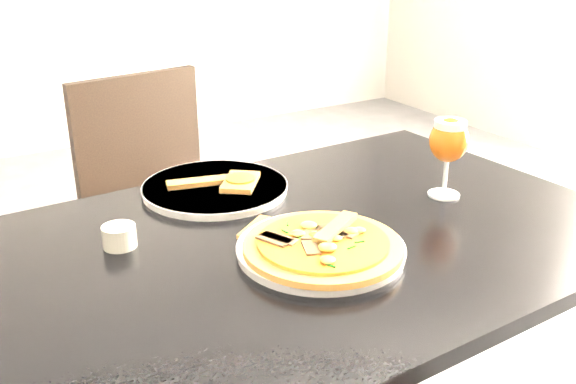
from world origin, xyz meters
TOP-DOWN VIEW (x-y plane):
  - dining_table at (-0.22, -0.11)m, footprint 1.23×0.85m
  - chair_far at (-0.25, 0.63)m, footprint 0.47×0.47m
  - plate_main at (-0.25, -0.19)m, footprint 0.36×0.36m
  - pizza at (-0.26, -0.20)m, footprint 0.28×0.28m
  - plate_second at (-0.29, 0.17)m, footprint 0.37×0.37m
  - crust_scraps at (-0.27, 0.15)m, footprint 0.21×0.14m
  - loose_crust at (-0.31, -0.04)m, footprint 0.09×0.08m
  - sauce_cup at (-0.55, 0.02)m, footprint 0.06×0.06m
  - beer_glass at (0.12, -0.10)m, footprint 0.08×0.08m

SIDE VIEW (x-z plane):
  - chair_far at x=-0.25m, z-range 0.05..0.94m
  - dining_table at x=-0.22m, z-range 0.28..1.03m
  - loose_crust at x=-0.31m, z-range 0.75..0.76m
  - plate_main at x=-0.25m, z-range 0.75..0.77m
  - plate_second at x=-0.29m, z-range 0.75..0.77m
  - sauce_cup at x=-0.55m, z-range 0.75..0.79m
  - crust_scraps at x=-0.27m, z-range 0.77..0.78m
  - pizza at x=-0.26m, z-range 0.76..0.79m
  - beer_glass at x=0.12m, z-range 0.79..0.96m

